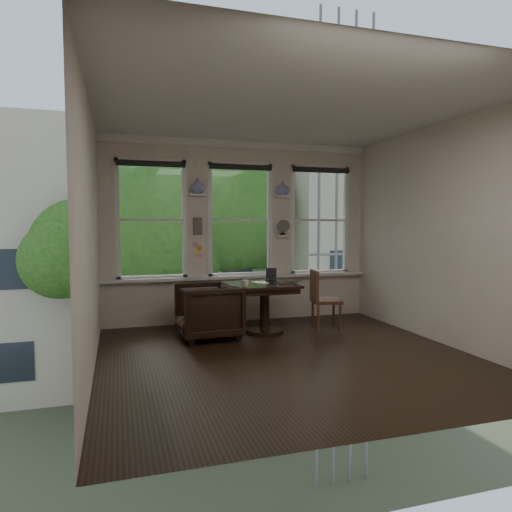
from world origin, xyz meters
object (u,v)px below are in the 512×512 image
object	(u,v)px
side_chair_right	(326,300)
mug	(245,283)
table	(265,308)
laptop	(291,283)
armchair_left	(208,311)

from	to	relation	value
side_chair_right	mug	distance (m)	1.39
table	mug	world-z (taller)	mug
side_chair_right	laptop	xyz separation A→B (m)	(-0.61, -0.08, 0.30)
laptop	armchair_left	bearing A→B (deg)	173.15
laptop	mug	distance (m)	0.74
table	mug	xyz separation A→B (m)	(-0.37, -0.26, 0.42)
table	laptop	xyz separation A→B (m)	(0.36, -0.17, 0.39)
armchair_left	mug	size ratio (longest dim) A/B	8.54
armchair_left	side_chair_right	world-z (taller)	side_chair_right
armchair_left	laptop	world-z (taller)	armchair_left
table	side_chair_right	size ratio (longest dim) A/B	0.98
table	laptop	world-z (taller)	laptop
side_chair_right	laptop	world-z (taller)	side_chair_right
mug	armchair_left	bearing A→B (deg)	159.15
armchair_left	side_chair_right	bearing A→B (deg)	87.26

